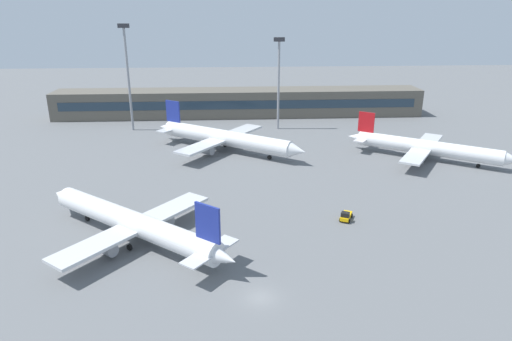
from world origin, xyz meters
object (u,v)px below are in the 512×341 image
(airplane_far, at_px, (226,138))
(floodlight_tower_east, at_px, (128,72))
(baggage_tug_yellow, at_px, (346,216))
(floodlight_tower_west, at_px, (279,78))
(airplane_near, at_px, (131,222))
(airplane_mid, at_px, (428,148))

(airplane_far, height_order, floodlight_tower_east, floodlight_tower_east)
(baggage_tug_yellow, bearing_deg, floodlight_tower_east, 127.18)
(airplane_far, xyz_separation_m, floodlight_tower_west, (15.83, 22.16, 12.17))
(airplane_near, relative_size, floodlight_tower_east, 1.11)
(floodlight_tower_west, distance_m, floodlight_tower_east, 44.39)
(airplane_near, height_order, baggage_tug_yellow, airplane_near)
(airplane_far, distance_m, floodlight_tower_west, 29.83)
(airplane_mid, bearing_deg, floodlight_tower_west, 135.99)
(airplane_far, xyz_separation_m, floodlight_tower_east, (-28.50, 23.34, 14.14))
(airplane_far, bearing_deg, airplane_near, -107.61)
(airplane_near, bearing_deg, baggage_tug_yellow, 8.02)
(airplane_mid, xyz_separation_m, floodlight_tower_east, (-77.73, 33.44, 14.53))
(airplane_far, xyz_separation_m, baggage_tug_yellow, (21.09, -42.04, -2.66))
(floodlight_tower_west, bearing_deg, baggage_tug_yellow, -85.32)
(airplane_near, xyz_separation_m, airplane_mid, (64.18, 37.02, -0.09))
(airplane_mid, xyz_separation_m, airplane_far, (-49.23, 10.10, 0.39))
(airplane_mid, bearing_deg, floodlight_tower_east, 156.72)
(floodlight_tower_west, bearing_deg, airplane_far, -125.54)
(baggage_tug_yellow, bearing_deg, airplane_near, -171.98)
(airplane_mid, height_order, baggage_tug_yellow, airplane_mid)
(airplane_mid, distance_m, airplane_far, 50.25)
(floodlight_tower_east, bearing_deg, baggage_tug_yellow, -52.82)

